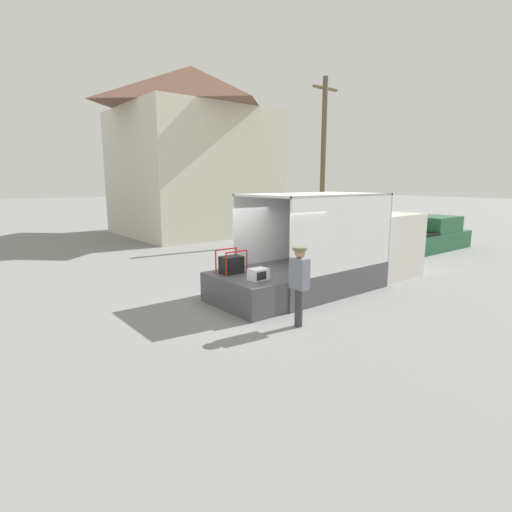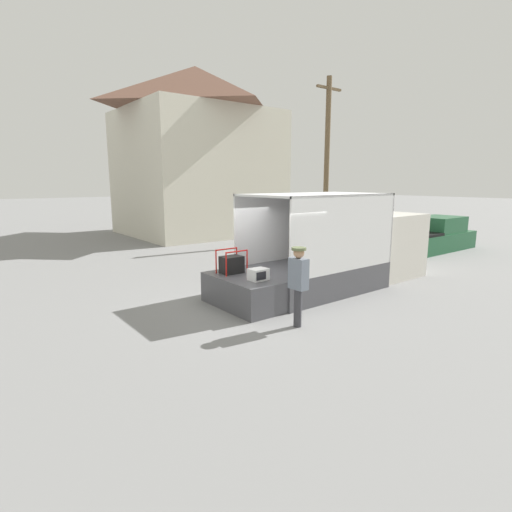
# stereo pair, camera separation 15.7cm
# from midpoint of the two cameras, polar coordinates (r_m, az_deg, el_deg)

# --- Properties ---
(ground_plane) EXTENTS (160.00, 160.00, 0.00)m
(ground_plane) POSITION_cam_midpoint_polar(r_m,az_deg,el_deg) (10.97, 0.08, -6.66)
(ground_plane) COLOR gray
(box_truck) EXTENTS (6.54, 2.42, 2.91)m
(box_truck) POSITION_cam_midpoint_polar(r_m,az_deg,el_deg) (13.43, 12.99, 0.34)
(box_truck) COLOR silver
(box_truck) RESTS_ON ground
(tailgate_deck) EXTENTS (1.16, 2.30, 0.81)m
(tailgate_deck) POSITION_cam_midpoint_polar(r_m,az_deg,el_deg) (10.51, -2.40, -5.14)
(tailgate_deck) COLOR #4C4C51
(tailgate_deck) RESTS_ON ground
(microwave) EXTENTS (0.46, 0.36, 0.30)m
(microwave) POSITION_cam_midpoint_polar(r_m,az_deg,el_deg) (10.04, -0.09, -2.64)
(microwave) COLOR white
(microwave) RESTS_ON tailgate_deck
(portable_generator) EXTENTS (0.71, 0.53, 0.65)m
(portable_generator) POSITION_cam_midpoint_polar(r_m,az_deg,el_deg) (10.82, -3.87, -1.19)
(portable_generator) COLOR black
(portable_generator) RESTS_ON tailgate_deck
(worker_person) EXTENTS (0.33, 0.44, 1.83)m
(worker_person) POSITION_cam_midpoint_polar(r_m,az_deg,el_deg) (8.96, 5.70, -3.13)
(worker_person) COLOR #38383D
(worker_person) RESTS_ON ground
(pickup_truck_green) EXTENTS (5.18, 1.85, 1.59)m
(pickup_truck_green) POSITION_cam_midpoint_polar(r_m,az_deg,el_deg) (20.90, 23.23, 2.57)
(pickup_truck_green) COLOR #1E5633
(pickup_truck_green) RESTS_ON ground
(house_backdrop) EXTENTS (8.90, 8.38, 10.07)m
(house_backdrop) POSITION_cam_midpoint_polar(r_m,az_deg,el_deg) (25.93, -9.13, 14.63)
(house_backdrop) COLOR beige
(house_backdrop) RESTS_ON ground
(utility_pole) EXTENTS (1.80, 0.28, 8.69)m
(utility_pole) POSITION_cam_midpoint_polar(r_m,az_deg,el_deg) (22.66, 9.38, 13.64)
(utility_pole) COLOR brown
(utility_pole) RESTS_ON ground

